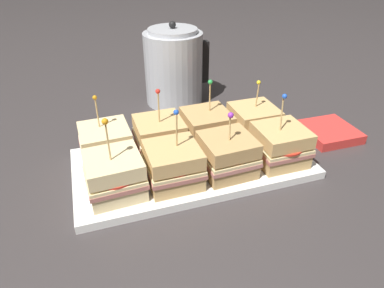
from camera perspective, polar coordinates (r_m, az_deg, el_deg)
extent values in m
plane|color=#383333|center=(0.77, 0.00, -3.79)|extent=(6.00, 6.00, 0.00)
cube|color=white|center=(0.77, 0.00, -3.49)|extent=(0.51, 0.26, 0.01)
cube|color=white|center=(0.77, 0.00, -2.94)|extent=(0.51, 0.26, 0.01)
cube|color=beige|center=(0.68, -12.53, -6.78)|extent=(0.11, 0.11, 0.03)
cube|color=#B26B60|center=(0.67, -12.73, -5.46)|extent=(0.11, 0.11, 0.01)
cube|color=beige|center=(0.67, -12.81, -4.91)|extent=(0.11, 0.11, 0.01)
cylinder|color=red|center=(0.65, -12.66, -5.42)|extent=(0.07, 0.07, 0.00)
cube|color=beige|center=(0.65, -13.04, -3.31)|extent=(0.11, 0.11, 0.03)
cylinder|color=tan|center=(0.62, -13.79, 0.18)|extent=(0.00, 0.01, 0.09)
sphere|color=orange|center=(0.60, -14.31, 3.66)|extent=(0.01, 0.01, 0.01)
cube|color=tan|center=(0.69, -3.10, -5.24)|extent=(0.10, 0.10, 0.03)
cube|color=#B26B60|center=(0.68, -3.15, -3.92)|extent=(0.11, 0.11, 0.01)
cube|color=beige|center=(0.68, -3.16, -3.37)|extent=(0.11, 0.11, 0.01)
cylinder|color=red|center=(0.66, -2.76, -3.82)|extent=(0.06, 0.06, 0.00)
cube|color=tan|center=(0.66, -3.22, -1.76)|extent=(0.10, 0.10, 0.03)
cylinder|color=tan|center=(0.64, -2.57, 2.04)|extent=(0.00, 0.01, 0.08)
sphere|color=blue|center=(0.63, -2.66, 5.29)|extent=(0.01, 0.01, 0.01)
cube|color=tan|center=(0.73, 5.77, -3.47)|extent=(0.11, 0.11, 0.03)
cube|color=tan|center=(0.71, 5.85, -2.19)|extent=(0.11, 0.11, 0.01)
cube|color=beige|center=(0.71, 5.89, -1.65)|extent=(0.11, 0.11, 0.01)
cylinder|color=red|center=(0.69, 6.50, -2.04)|extent=(0.06, 0.06, 0.00)
cube|color=tan|center=(0.70, 5.99, -0.09)|extent=(0.11, 0.11, 0.03)
cylinder|color=tan|center=(0.67, 6.32, 2.41)|extent=(0.00, 0.01, 0.07)
sphere|color=purple|center=(0.66, 6.48, 4.79)|extent=(0.01, 0.01, 0.01)
cube|color=tan|center=(0.78, 14.19, -1.72)|extent=(0.10, 0.10, 0.03)
cube|color=#B26B60|center=(0.77, 14.38, -0.50)|extent=(0.11, 0.11, 0.01)
cube|color=beige|center=(0.76, 14.46, 0.01)|extent=(0.11, 0.11, 0.01)
cylinder|color=red|center=(0.75, 15.21, -0.31)|extent=(0.08, 0.08, 0.00)
cube|color=tan|center=(0.75, 14.69, 1.49)|extent=(0.10, 0.10, 0.03)
cylinder|color=tan|center=(0.73, 14.72, 4.67)|extent=(0.00, 0.01, 0.09)
sphere|color=blue|center=(0.71, 15.17, 7.67)|extent=(0.01, 0.01, 0.01)
cube|color=beige|center=(0.78, -13.90, -1.68)|extent=(0.11, 0.11, 0.03)
cube|color=#B26B60|center=(0.77, -14.09, -0.46)|extent=(0.11, 0.11, 0.01)
cube|color=beige|center=(0.76, -14.17, 0.05)|extent=(0.11, 0.11, 0.01)
cylinder|color=red|center=(0.75, -14.07, -0.28)|extent=(0.08, 0.08, 0.00)
cube|color=beige|center=(0.75, -14.39, 1.53)|extent=(0.11, 0.11, 0.03)
cylinder|color=tan|center=(0.74, -15.48, 4.78)|extent=(0.00, 0.00, 0.08)
sphere|color=orange|center=(0.72, -15.91, 7.46)|extent=(0.01, 0.01, 0.01)
cube|color=tan|center=(0.79, -5.33, -0.31)|extent=(0.10, 0.10, 0.03)
cube|color=#B26B60|center=(0.78, -5.40, 0.92)|extent=(0.11, 0.11, 0.01)
cube|color=beige|center=(0.77, -5.43, 1.43)|extent=(0.11, 0.11, 0.01)
cylinder|color=red|center=(0.76, -5.13, 1.14)|extent=(0.08, 0.08, 0.00)
cube|color=tan|center=(0.76, -5.52, 2.90)|extent=(0.10, 0.10, 0.03)
cylinder|color=tan|center=(0.74, -5.56, 5.85)|extent=(0.00, 0.01, 0.08)
sphere|color=red|center=(0.72, -5.73, 8.74)|extent=(0.01, 0.01, 0.01)
cube|color=tan|center=(0.82, 2.40, 1.14)|extent=(0.11, 0.11, 0.03)
cube|color=tan|center=(0.81, 2.43, 2.34)|extent=(0.11, 0.11, 0.01)
cube|color=beige|center=(0.81, 2.44, 2.83)|extent=(0.11, 0.11, 0.01)
cylinder|color=red|center=(0.79, 2.90, 2.59)|extent=(0.08, 0.08, 0.00)
cube|color=tan|center=(0.79, 2.48, 4.27)|extent=(0.11, 0.11, 0.03)
cylinder|color=tan|center=(0.78, 2.98, 7.61)|extent=(0.00, 0.00, 0.08)
sphere|color=green|center=(0.77, 3.07, 10.27)|extent=(0.01, 0.01, 0.01)
cube|color=tan|center=(0.86, 10.05, 2.30)|extent=(0.10, 0.10, 0.03)
cube|color=tan|center=(0.85, 10.18, 3.44)|extent=(0.11, 0.11, 0.01)
cube|color=beige|center=(0.85, 10.23, 3.92)|extent=(0.11, 0.11, 0.01)
cube|color=tan|center=(0.84, 10.35, 5.06)|extent=(0.10, 0.10, 0.03)
cylinder|color=tan|center=(0.83, 10.81, 7.78)|extent=(0.00, 0.01, 0.07)
sphere|color=yellow|center=(0.81, 11.05, 10.04)|extent=(0.01, 0.01, 0.01)
cylinder|color=#B7BABF|center=(1.05, -3.08, 12.45)|extent=(0.17, 0.17, 0.21)
cylinder|color=#B7BABF|center=(1.01, -3.26, 18.36)|extent=(0.14, 0.14, 0.01)
sphere|color=black|center=(1.01, -3.29, 19.24)|extent=(0.02, 0.02, 0.02)
cube|color=black|center=(1.07, 2.11, 13.53)|extent=(0.02, 0.02, 0.13)
cube|color=red|center=(0.95, 21.81, 1.89)|extent=(0.13, 0.13, 0.02)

